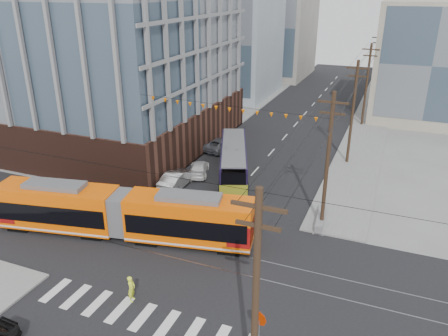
{
  "coord_description": "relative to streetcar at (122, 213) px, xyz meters",
  "views": [
    {
      "loc": [
        12.71,
        -19.75,
        17.74
      ],
      "look_at": [
        1.39,
        8.07,
        5.2
      ],
      "focal_mm": 35.0,
      "sensor_mm": 36.0,
      "label": 1
    }
  ],
  "objects": [
    {
      "name": "ground",
      "position": [
        5.37,
        -4.23,
        -1.92
      ],
      "size": [
        160.0,
        160.0,
        0.0
      ],
      "primitive_type": "plane",
      "color": "slate"
    },
    {
      "name": "parked_car_white",
      "position": [
        0.33,
        12.87,
        -1.28
      ],
      "size": [
        3.13,
        4.75,
        1.28
      ],
      "primitive_type": "imported",
      "rotation": [
        0.0,
        0.0,
        3.47
      ],
      "color": "white",
      "rests_on": "ground"
    },
    {
      "name": "utility_pole_near",
      "position": [
        13.87,
        -10.23,
        3.58
      ],
      "size": [
        0.3,
        0.3,
        11.0
      ],
      "primitive_type": "cylinder",
      "color": "black",
      "rests_on": "ground"
    },
    {
      "name": "bg_bldg_ne_near",
      "position": [
        21.37,
        43.77,
        6.08
      ],
      "size": [
        14.0,
        14.0,
        16.0
      ],
      "primitive_type": "cube",
      "color": "gray",
      "rests_on": "ground"
    },
    {
      "name": "bg_bldg_nw_near",
      "position": [
        -11.63,
        47.77,
        7.08
      ],
      "size": [
        18.0,
        16.0,
        18.0
      ],
      "primitive_type": "cube",
      "color": "#8C99A5",
      "rests_on": "ground"
    },
    {
      "name": "utility_pole_far",
      "position": [
        13.87,
        51.77,
        3.58
      ],
      "size": [
        0.3,
        0.3,
        11.0
      ],
      "primitive_type": "cylinder",
      "color": "black",
      "rests_on": "ground"
    },
    {
      "name": "stop_sign",
      "position": [
        13.26,
        -7.47,
        -0.56
      ],
      "size": [
        1.04,
        1.04,
        2.71
      ],
      "primitive_type": null,
      "rotation": [
        0.0,
        0.0,
        -0.32
      ],
      "color": "#9B2100",
      "rests_on": "ground"
    },
    {
      "name": "office_building",
      "position": [
        -16.63,
        18.77,
        12.38
      ],
      "size": [
        30.0,
        25.0,
        28.6
      ],
      "primitive_type": "cube",
      "color": "#381E16",
      "rests_on": "ground"
    },
    {
      "name": "bg_bldg_ne_far",
      "position": [
        23.37,
        63.77,
        5.08
      ],
      "size": [
        16.0,
        16.0,
        14.0
      ],
      "primitive_type": "cube",
      "color": "#8C99A5",
      "rests_on": "ground"
    },
    {
      "name": "pedestrian",
      "position": [
        4.78,
        -6.18,
        -1.05
      ],
      "size": [
        0.54,
        0.7,
        1.72
      ],
      "primitive_type": "imported",
      "rotation": [
        0.0,
        0.0,
        1.78
      ],
      "color": "#EAFF33",
      "rests_on": "ground"
    },
    {
      "name": "parked_car_silver",
      "position": [
        -0.34,
        9.39,
        -1.1
      ],
      "size": [
        1.73,
        4.94,
        1.63
      ],
      "primitive_type": "imported",
      "rotation": [
        0.0,
        0.0,
        3.14
      ],
      "color": "beige",
      "rests_on": "ground"
    },
    {
      "name": "city_bus",
      "position": [
        3.69,
        13.89,
        -0.26
      ],
      "size": [
        6.52,
        11.8,
        3.3
      ],
      "primitive_type": null,
      "rotation": [
        0.0,
        0.0,
        0.36
      ],
      "color": "black",
      "rests_on": "ground"
    },
    {
      "name": "parked_car_grey",
      "position": [
        -0.23,
        20.33,
        -1.19
      ],
      "size": [
        3.39,
        5.62,
        1.46
      ],
      "primitive_type": "imported",
      "rotation": [
        0.0,
        0.0,
        2.95
      ],
      "color": "#51545C",
      "rests_on": "ground"
    },
    {
      "name": "streetcar",
      "position": [
        0.0,
        0.0,
        0.0
      ],
      "size": [
        20.04,
        6.58,
        3.83
      ],
      "primitive_type": null,
      "rotation": [
        0.0,
        0.0,
        0.19
      ],
      "color": "#F75902",
      "rests_on": "ground"
    },
    {
      "name": "jersey_barrier",
      "position": [
        13.67,
        7.59,
        -1.52
      ],
      "size": [
        1.22,
        3.98,
        0.78
      ],
      "primitive_type": "cube",
      "rotation": [
        0.0,
        0.0,
        0.09
      ],
      "color": "gray",
      "rests_on": "ground"
    },
    {
      "name": "bg_bldg_nw_far",
      "position": [
        -8.63,
        67.77,
        8.08
      ],
      "size": [
        16.0,
        18.0,
        20.0
      ],
      "primitive_type": "cube",
      "color": "gray",
      "rests_on": "ground"
    }
  ]
}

